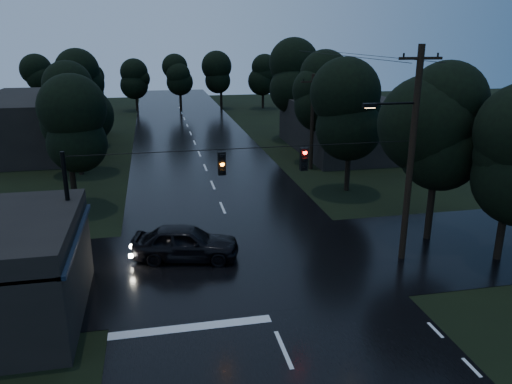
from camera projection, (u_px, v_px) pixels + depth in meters
name	position (u px, v px, depth m)	size (l,w,h in m)	color
main_road	(205.00, 168.00, 40.52)	(12.00, 120.00, 0.02)	black
cross_street	(246.00, 263.00, 23.72)	(60.00, 9.00, 0.02)	black
building_far_right	(350.00, 126.00, 46.29)	(10.00, 14.00, 4.40)	black
building_far_left	(43.00, 123.00, 46.38)	(10.00, 16.00, 5.00)	black
utility_pole_main	(410.00, 153.00, 22.62)	(3.50, 0.30, 10.00)	black
utility_pole_far	(312.00, 121.00, 39.08)	(2.00, 0.30, 7.50)	black
anchor_pole_left	(70.00, 223.00, 20.43)	(0.18, 0.18, 6.00)	black
span_signals	(263.00, 160.00, 21.30)	(15.00, 0.37, 1.12)	black
tree_corner_near	(439.00, 127.00, 24.77)	(4.48, 4.48, 9.44)	black
tree_left_a	(67.00, 124.00, 29.72)	(3.92, 3.92, 8.26)	black
tree_left_b	(74.00, 101.00, 36.96)	(4.20, 4.20, 8.85)	black
tree_left_c	(82.00, 84.00, 46.06)	(4.48, 4.48, 9.44)	black
tree_right_a	(351.00, 109.00, 33.09)	(4.20, 4.20, 8.85)	black
tree_right_b	(321.00, 91.00, 40.56)	(4.48, 4.48, 9.44)	black
tree_right_c	(294.00, 76.00, 49.89)	(4.76, 4.76, 10.03)	black
car	(186.00, 242.00, 23.88)	(2.04, 5.06, 1.72)	black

